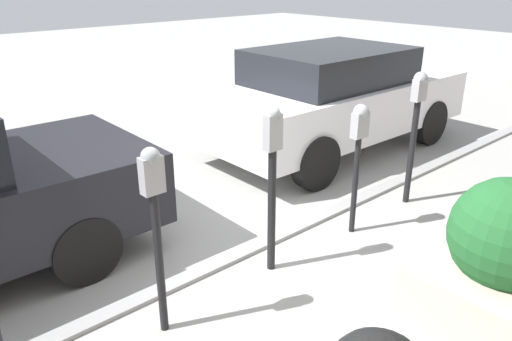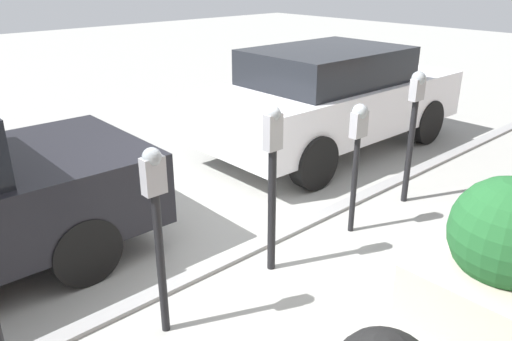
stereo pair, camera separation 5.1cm
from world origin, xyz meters
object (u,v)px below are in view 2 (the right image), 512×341
at_px(parking_meter_farthest, 414,115).
at_px(planter_box, 502,261).
at_px(parking_meter_middle, 272,169).
at_px(parking_meter_fourth, 358,140).
at_px(parked_car_middle, 331,97).
at_px(parking_meter_second, 156,211).

relative_size(parking_meter_farthest, planter_box, 1.31).
bearing_deg(parking_meter_middle, parking_meter_fourth, -2.66).
bearing_deg(planter_box, parked_car_middle, 58.88).
xyz_separation_m(parking_meter_second, parked_car_middle, (4.08, 1.84, -0.20)).
height_order(parking_meter_fourth, parking_meter_farthest, parking_meter_farthest).
bearing_deg(parking_meter_second, parking_meter_middle, 3.44).
relative_size(parking_meter_fourth, planter_box, 1.17).
xyz_separation_m(planter_box, parked_car_middle, (2.07, 3.44, 0.31)).
distance_m(parking_meter_middle, parked_car_middle, 3.41).
bearing_deg(parking_meter_middle, parked_car_middle, 31.39).
height_order(parking_meter_middle, parking_meter_fourth, parking_meter_middle).
xyz_separation_m(parking_meter_middle, parked_car_middle, (2.90, 1.77, -0.18)).
distance_m(parking_meter_second, planter_box, 2.61).
bearing_deg(parking_meter_fourth, planter_box, -99.77).
relative_size(parking_meter_middle, planter_box, 1.31).
bearing_deg(parked_car_middle, parking_meter_fourth, -133.97).
distance_m(parking_meter_second, parking_meter_middle, 1.18).
relative_size(parking_meter_middle, parking_meter_farthest, 1.00).
xyz_separation_m(parking_meter_farthest, parked_car_middle, (0.75, 1.80, -0.25)).
bearing_deg(parking_meter_middle, parking_meter_farthest, -0.62).
relative_size(parking_meter_middle, parking_meter_fourth, 1.12).
height_order(parking_meter_second, parking_meter_fourth, parking_meter_second).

